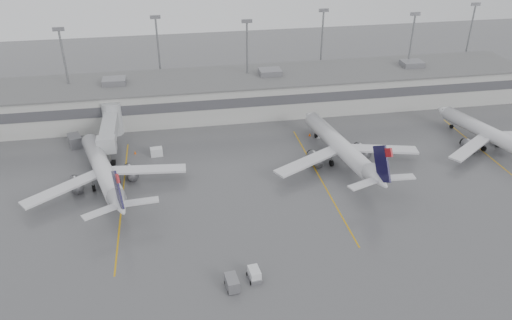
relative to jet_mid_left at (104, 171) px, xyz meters
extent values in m
plane|color=#515154|center=(20.52, -28.10, -3.18)|extent=(260.00, 260.00, 0.00)
cube|color=#AFAFAA|center=(20.52, 29.90, 0.82)|extent=(150.00, 16.00, 8.00)
cube|color=#47474C|center=(20.52, 21.85, 1.82)|extent=(150.00, 0.15, 2.20)
cube|color=#606060|center=(20.52, 29.90, 4.87)|extent=(152.00, 17.00, 0.30)
cube|color=slate|center=(70.52, 29.90, 5.62)|extent=(5.00, 4.00, 1.30)
cylinder|color=gray|center=(-9.48, 31.90, 6.82)|extent=(0.44, 0.44, 20.00)
cube|color=slate|center=(-9.48, 31.90, 17.02)|extent=(2.40, 0.50, 0.80)
cylinder|color=gray|center=(10.52, 39.40, 6.82)|extent=(0.44, 0.44, 20.00)
cube|color=slate|center=(10.52, 39.40, 17.02)|extent=(2.40, 0.50, 0.80)
cylinder|color=gray|center=(30.52, 31.90, 6.82)|extent=(0.44, 0.44, 20.00)
cube|color=slate|center=(30.52, 31.90, 17.02)|extent=(2.40, 0.50, 0.80)
cylinder|color=gray|center=(50.52, 39.40, 6.82)|extent=(0.44, 0.44, 20.00)
cube|color=slate|center=(50.52, 39.40, 17.02)|extent=(2.40, 0.50, 0.80)
cylinder|color=gray|center=(70.52, 31.90, 6.82)|extent=(0.44, 0.44, 20.00)
cube|color=slate|center=(70.52, 31.90, 17.02)|extent=(2.40, 0.50, 0.80)
cylinder|color=gray|center=(90.52, 39.40, 6.82)|extent=(0.44, 0.44, 20.00)
cube|color=slate|center=(90.52, 39.40, 17.02)|extent=(2.40, 0.50, 0.80)
cylinder|color=#A0A3A5|center=(0.02, 21.90, 0.32)|extent=(4.00, 4.00, 7.00)
cube|color=#A0A3A5|center=(0.02, 15.40, 1.12)|extent=(2.80, 13.00, 2.60)
cube|color=#A0A3A5|center=(0.02, 7.90, 1.12)|extent=(3.40, 2.40, 3.00)
cylinder|color=gray|center=(0.02, 7.90, -1.78)|extent=(0.70, 0.70, 2.80)
cube|color=black|center=(0.02, 7.90, -2.83)|extent=(2.20, 1.20, 0.70)
cube|color=#C78F0B|center=(3.02, -4.10, -3.18)|extent=(0.25, 40.00, 0.01)
cube|color=#C78F0B|center=(38.02, -4.10, -3.18)|extent=(0.25, 40.00, 0.01)
cube|color=#C78F0B|center=(73.02, -4.10, -3.18)|extent=(0.25, 40.00, 0.01)
cylinder|color=silver|center=(-0.43, 1.47, -0.06)|extent=(9.41, 22.82, 3.12)
cone|color=silver|center=(-4.05, 13.84, -0.06)|extent=(3.81, 3.67, 3.12)
cone|color=silver|center=(3.45, -11.80, 0.35)|extent=(4.45, 5.86, 3.12)
cube|color=silver|center=(-6.60, -3.37, -0.89)|extent=(12.69, 9.85, 0.36)
cube|color=silver|center=(7.37, 0.71, -0.89)|extent=(13.59, 3.10, 0.36)
cube|color=black|center=(3.60, -12.30, 3.37)|extent=(1.94, 5.71, 6.80)
cube|color=maroon|center=(3.98, -13.60, 6.07)|extent=(0.89, 2.11, 1.97)
cylinder|color=black|center=(-3.06, 10.45, -2.71)|extent=(0.61, 1.00, 0.94)
cylinder|color=black|center=(-1.94, -1.14, -2.61)|extent=(0.77, 1.23, 1.14)
cylinder|color=black|center=(2.25, 0.08, -2.61)|extent=(0.77, 1.23, 1.14)
cylinder|color=silver|center=(43.31, 2.51, 0.07)|extent=(6.75, 24.03, 3.25)
cone|color=silver|center=(41.32, 15.79, 0.07)|extent=(3.66, 3.48, 3.25)
cone|color=silver|center=(45.45, -11.73, 0.50)|extent=(4.02, 5.84, 3.25)
cube|color=silver|center=(36.27, -1.61, -0.80)|extent=(13.85, 8.81, 0.38)
cube|color=silver|center=(51.26, 0.64, -0.80)|extent=(14.34, 5.09, 0.38)
cube|color=black|center=(45.53, -12.26, 3.64)|extent=(1.23, 6.08, 7.08)
cube|color=maroon|center=(45.74, -13.65, 6.45)|extent=(0.65, 2.21, 2.06)
cylinder|color=black|center=(41.86, 12.15, -2.69)|extent=(0.52, 1.02, 0.97)
cylinder|color=black|center=(41.39, 0.03, -2.59)|extent=(0.66, 1.25, 1.19)
cylinder|color=black|center=(45.88, 0.71, -2.59)|extent=(0.66, 1.25, 1.19)
cylinder|color=silver|center=(74.63, 2.96, -0.26)|extent=(8.50, 21.46, 2.93)
cone|color=silver|center=(71.43, 14.62, -0.26)|extent=(3.54, 3.41, 2.93)
cube|color=silver|center=(68.78, -1.48, -1.04)|extent=(11.98, 9.09, 0.34)
cylinder|color=black|center=(72.31, 11.42, -2.74)|extent=(0.56, 0.94, 0.88)
cylinder|color=black|center=(73.18, 0.54, -2.65)|extent=(0.71, 1.15, 1.07)
cylinder|color=black|center=(77.13, 1.62, -2.65)|extent=(0.71, 1.15, 1.07)
cube|color=silver|center=(21.68, -27.86, -2.35)|extent=(1.61, 2.35, 1.66)
cube|color=slate|center=(21.68, -27.86, -2.86)|extent=(1.84, 2.73, 0.64)
cylinder|color=black|center=(20.85, -27.02, -2.92)|extent=(0.26, 0.53, 0.52)
cylinder|color=black|center=(22.31, -26.86, -2.92)|extent=(0.26, 0.53, 0.52)
cylinder|color=black|center=(21.05, -28.85, -2.92)|extent=(0.26, 0.53, 0.52)
cylinder|color=black|center=(22.52, -28.69, -2.92)|extent=(0.26, 0.53, 0.52)
cube|color=slate|center=(18.48, -29.06, -2.26)|extent=(1.83, 2.85, 1.64)
cylinder|color=black|center=(17.71, -28.17, -2.91)|extent=(0.27, 0.56, 0.54)
cylinder|color=black|center=(19.26, -29.94, -2.91)|extent=(0.27, 0.56, 0.54)
cube|color=silver|center=(8.86, 10.05, -2.36)|extent=(2.43, 1.73, 1.64)
cube|color=silver|center=(43.30, 12.42, -2.21)|extent=(3.21, 2.65, 1.95)
cube|color=slate|center=(-7.40, 17.20, -2.03)|extent=(3.37, 4.23, 2.30)
cone|color=#FF5F05|center=(4.63, 11.51, -2.86)|extent=(0.41, 0.41, 0.65)
cone|color=#FF5F05|center=(40.82, 13.24, -2.81)|extent=(0.46, 0.46, 0.73)
cone|color=#FF5F05|center=(71.72, 1.02, -2.82)|extent=(0.45, 0.45, 0.72)
camera|label=1|loc=(12.90, -78.26, 43.44)|focal=35.00mm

